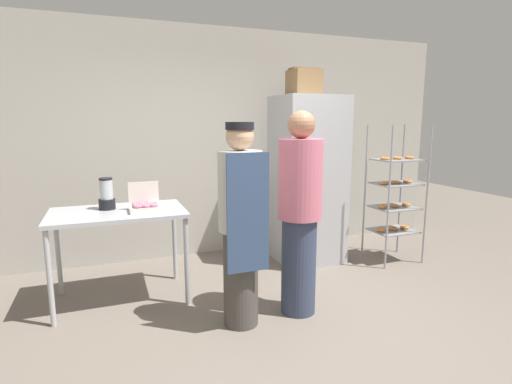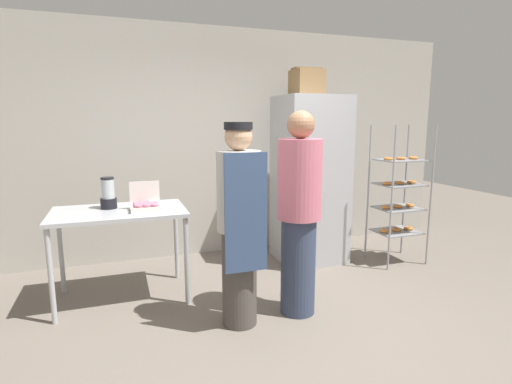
{
  "view_description": "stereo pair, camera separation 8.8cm",
  "coord_description": "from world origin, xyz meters",
  "px_view_note": "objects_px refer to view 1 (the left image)",
  "views": [
    {
      "loc": [
        -1.33,
        -2.58,
        1.67
      ],
      "look_at": [
        -0.08,
        0.73,
        1.04
      ],
      "focal_mm": 28.0,
      "sensor_mm": 36.0,
      "label": 1
    },
    {
      "loc": [
        -1.25,
        -2.61,
        1.67
      ],
      "look_at": [
        -0.08,
        0.73,
        1.04
      ],
      "focal_mm": 28.0,
      "sensor_mm": 36.0,
      "label": 2
    }
  ],
  "objects_px": {
    "baking_rack": "(395,195)",
    "person_baker": "(241,223)",
    "refrigerator": "(307,180)",
    "person_customer": "(300,213)",
    "blender_pitcher": "(107,195)",
    "cardboard_storage_box": "(304,83)",
    "donut_box": "(145,206)"
  },
  "relations": [
    {
      "from": "blender_pitcher",
      "to": "cardboard_storage_box",
      "type": "bearing_deg",
      "value": 10.03
    },
    {
      "from": "donut_box",
      "to": "refrigerator",
      "type": "bearing_deg",
      "value": 14.95
    },
    {
      "from": "cardboard_storage_box",
      "to": "person_baker",
      "type": "distance_m",
      "value": 2.21
    },
    {
      "from": "donut_box",
      "to": "cardboard_storage_box",
      "type": "xyz_separation_m",
      "value": [
        1.91,
        0.61,
        1.2
      ]
    },
    {
      "from": "refrigerator",
      "to": "person_baker",
      "type": "distance_m",
      "value": 1.78
    },
    {
      "from": "person_baker",
      "to": "blender_pitcher",
      "type": "bearing_deg",
      "value": 136.29
    },
    {
      "from": "baking_rack",
      "to": "person_baker",
      "type": "xyz_separation_m",
      "value": [
        -2.22,
        -0.84,
        0.07
      ]
    },
    {
      "from": "cardboard_storage_box",
      "to": "refrigerator",
      "type": "bearing_deg",
      "value": -74.57
    },
    {
      "from": "baking_rack",
      "to": "person_customer",
      "type": "relative_size",
      "value": 0.93
    },
    {
      "from": "donut_box",
      "to": "person_customer",
      "type": "bearing_deg",
      "value": -29.9
    },
    {
      "from": "donut_box",
      "to": "person_baker",
      "type": "bearing_deg",
      "value": -47.42
    },
    {
      "from": "donut_box",
      "to": "person_customer",
      "type": "distance_m",
      "value": 1.4
    },
    {
      "from": "refrigerator",
      "to": "cardboard_storage_box",
      "type": "height_order",
      "value": "cardboard_storage_box"
    },
    {
      "from": "blender_pitcher",
      "to": "cardboard_storage_box",
      "type": "xyz_separation_m",
      "value": [
        2.23,
        0.39,
        1.12
      ]
    },
    {
      "from": "donut_box",
      "to": "blender_pitcher",
      "type": "height_order",
      "value": "blender_pitcher"
    },
    {
      "from": "refrigerator",
      "to": "person_customer",
      "type": "height_order",
      "value": "refrigerator"
    },
    {
      "from": "baking_rack",
      "to": "cardboard_storage_box",
      "type": "height_order",
      "value": "cardboard_storage_box"
    },
    {
      "from": "baking_rack",
      "to": "donut_box",
      "type": "distance_m",
      "value": 2.9
    },
    {
      "from": "baking_rack",
      "to": "donut_box",
      "type": "height_order",
      "value": "baking_rack"
    },
    {
      "from": "person_baker",
      "to": "refrigerator",
      "type": "bearing_deg",
      "value": 44.67
    },
    {
      "from": "refrigerator",
      "to": "blender_pitcher",
      "type": "bearing_deg",
      "value": -172.42
    },
    {
      "from": "donut_box",
      "to": "baking_rack",
      "type": "bearing_deg",
      "value": 2.08
    },
    {
      "from": "baking_rack",
      "to": "refrigerator",
      "type": "bearing_deg",
      "value": 156.77
    },
    {
      "from": "person_baker",
      "to": "donut_box",
      "type": "bearing_deg",
      "value": 132.58
    },
    {
      "from": "baking_rack",
      "to": "person_customer",
      "type": "bearing_deg",
      "value": -154.4
    },
    {
      "from": "donut_box",
      "to": "person_baker",
      "type": "xyz_separation_m",
      "value": [
        0.67,
        -0.73,
        -0.04
      ]
    },
    {
      "from": "person_baker",
      "to": "person_customer",
      "type": "xyz_separation_m",
      "value": [
        0.54,
        0.03,
        0.03
      ]
    },
    {
      "from": "refrigerator",
      "to": "donut_box",
      "type": "bearing_deg",
      "value": -165.05
    },
    {
      "from": "refrigerator",
      "to": "cardboard_storage_box",
      "type": "bearing_deg",
      "value": 105.43
    },
    {
      "from": "baking_rack",
      "to": "blender_pitcher",
      "type": "bearing_deg",
      "value": 178.01
    },
    {
      "from": "person_customer",
      "to": "donut_box",
      "type": "bearing_deg",
      "value": 150.1
    },
    {
      "from": "cardboard_storage_box",
      "to": "person_baker",
      "type": "bearing_deg",
      "value": -132.66
    }
  ]
}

